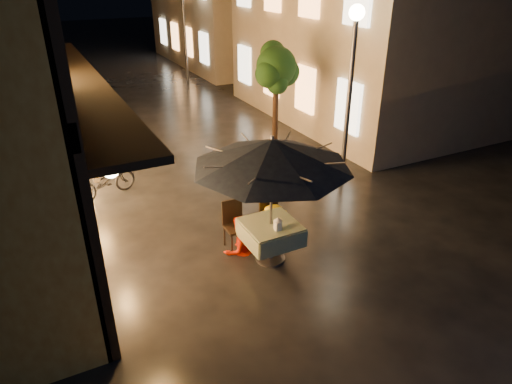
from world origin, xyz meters
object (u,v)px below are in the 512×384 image
patio_umbrella (272,153)px  person_yellow (274,207)px  streetlamp_near (352,65)px  bicycle_0 (105,181)px  table_lantern (278,223)px  cafe_table (271,232)px  person_orange (239,219)px

patio_umbrella → person_yellow: (0.38, 0.55, -1.39)m
streetlamp_near → person_yellow: size_ratio=2.78×
bicycle_0 → table_lantern: bearing=-171.2°
streetlamp_near → cafe_table: 4.68m
person_yellow → bicycle_0: person_yellow is taller
table_lantern → person_yellow: person_yellow is taller
streetlamp_near → bicycle_0: (-5.60, 1.76, -2.51)m
patio_umbrella → table_lantern: (0.00, -0.25, -1.23)m
patio_umbrella → bicycle_0: (-2.26, 4.06, -1.74)m
patio_umbrella → table_lantern: bearing=-90.0°
cafe_table → person_orange: (-0.40, 0.53, 0.13)m
streetlamp_near → table_lantern: size_ratio=16.92×
patio_umbrella → person_orange: patio_umbrella is taller
patio_umbrella → person_yellow: size_ratio=1.84×
streetlamp_near → cafe_table: (-3.34, -2.30, -2.33)m
streetlamp_near → patio_umbrella: size_ratio=1.51×
patio_umbrella → table_lantern: size_ratio=11.19×
streetlamp_near → table_lantern: (-3.34, -2.55, -2.00)m
table_lantern → person_yellow: 0.90m
person_yellow → streetlamp_near: bearing=-148.1°
cafe_table → patio_umbrella: (0.00, -0.00, 1.56)m
streetlamp_near → patio_umbrella: (-3.34, -2.30, -0.77)m
cafe_table → table_lantern: table_lantern is taller
person_orange → person_yellow: bearing=169.8°
person_yellow → patio_umbrella: bearing=57.4°
cafe_table → table_lantern: size_ratio=3.96×
cafe_table → bicycle_0: bearing=119.1°
table_lantern → person_orange: person_orange is taller
streetlamp_near → cafe_table: streetlamp_near is taller
person_orange → person_yellow: size_ratio=0.94×
person_yellow → bicycle_0: bearing=-51.6°
bicycle_0 → patio_umbrella: bearing=-169.8°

